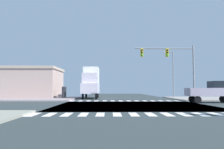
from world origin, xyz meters
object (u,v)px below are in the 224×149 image
object	(u,v)px
street_lamp	(172,70)
pickup_crossing_1	(212,91)
bank_building	(12,83)
traffic_signal_mast	(171,59)
box_truck_leading_1	(91,82)

from	to	relation	value
street_lamp	pickup_crossing_1	distance (m)	12.69
pickup_crossing_1	bank_building	bearing A→B (deg)	-114.73
traffic_signal_mast	box_truck_leading_1	bearing A→B (deg)	146.85
street_lamp	box_truck_leading_1	xyz separation A→B (m)	(-13.07, -1.34, -2.01)
traffic_signal_mast	box_truck_leading_1	size ratio (longest dim) A/B	1.05
traffic_signal_mast	pickup_crossing_1	size ratio (longest dim) A/B	1.48
traffic_signal_mast	pickup_crossing_1	distance (m)	6.46
traffic_signal_mast	bank_building	bearing A→B (deg)	160.23
traffic_signal_mast	box_truck_leading_1	world-z (taller)	traffic_signal_mast
bank_building	street_lamp	bearing A→B (deg)	-0.43
traffic_signal_mast	bank_building	size ratio (longest dim) A/B	0.45
box_truck_leading_1	street_lamp	bearing A→B (deg)	-174.16
street_lamp	box_truck_leading_1	size ratio (longest dim) A/B	1.06
bank_building	box_truck_leading_1	world-z (taller)	bank_building
traffic_signal_mast	street_lamp	size ratio (longest dim) A/B	0.99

